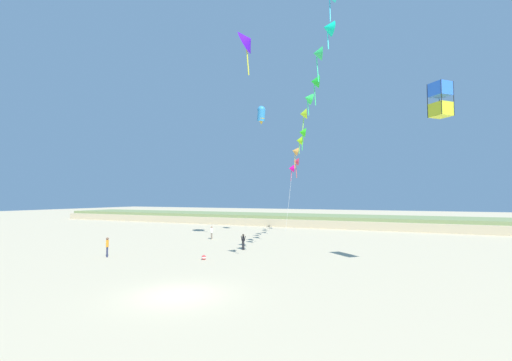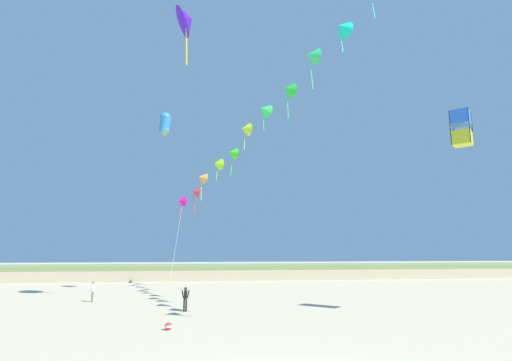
% 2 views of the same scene
% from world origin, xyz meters
% --- Properties ---
extents(ground_plane, '(240.00, 240.00, 0.00)m').
position_xyz_m(ground_plane, '(0.00, 0.00, 0.00)').
color(ground_plane, beige).
extents(dune_ridge, '(120.00, 12.71, 1.77)m').
position_xyz_m(dune_ridge, '(0.00, 45.17, 0.88)').
color(dune_ridge, '#BFAE8B').
rests_on(dune_ridge, ground).
extents(person_near_left, '(0.21, 0.53, 1.51)m').
position_xyz_m(person_near_left, '(-10.73, 20.30, 0.87)').
color(person_near_left, '#726656').
rests_on(person_near_left, ground).
extents(person_near_right, '(0.52, 0.20, 1.49)m').
position_xyz_m(person_near_right, '(-3.71, 14.67, 0.86)').
color(person_near_right, black).
rests_on(person_near_right, ground).
extents(person_mid_center, '(0.52, 0.38, 1.63)m').
position_xyz_m(person_mid_center, '(-12.17, 6.46, 0.94)').
color(person_mid_center, '#282D4C').
rests_on(person_mid_center, ground).
extents(kite_banner_string, '(15.45, 32.31, 20.81)m').
position_xyz_m(kite_banner_string, '(1.92, 17.56, 14.47)').
color(kite_banner_string, '#ED0D8F').
extents(large_kite_low_lead, '(1.57, 1.55, 2.39)m').
position_xyz_m(large_kite_low_lead, '(-6.46, 25.16, 15.48)').
color(large_kite_low_lead, '#2E85C9').
extents(large_kite_mid_trail, '(2.00, 2.63, 4.85)m').
position_xyz_m(large_kite_mid_trail, '(-4.26, 16.68, 21.07)').
color(large_kite_mid_trail, '#4D10D0').
extents(large_kite_high_solo, '(1.49, 1.49, 2.14)m').
position_xyz_m(large_kite_high_solo, '(12.61, 9.64, 11.05)').
color(large_kite_high_solo, '#C7D226').
extents(beach_ball, '(0.36, 0.36, 0.36)m').
position_xyz_m(beach_ball, '(-4.27, 8.84, 0.18)').
color(beach_ball, red).
rests_on(beach_ball, ground).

